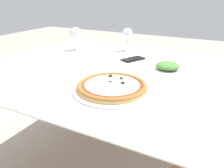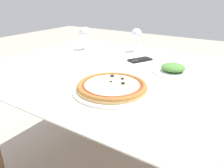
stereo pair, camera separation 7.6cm
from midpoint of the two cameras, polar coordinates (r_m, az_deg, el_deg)
name	(u,v)px [view 2 (the right image)]	position (r m, az deg, el deg)	size (l,w,h in m)	color
ground_plane	(109,168)	(1.59, 0.59, -21.08)	(10.00, 10.00, 0.00)	#B2A899
dining_table	(108,80)	(1.23, 0.71, 0.92)	(1.28, 1.11, 0.72)	brown
pizza_plate	(112,87)	(0.91, 2.39, -0.80)	(0.33, 0.33, 0.04)	white
fork	(39,72)	(1.18, -16.90, 3.00)	(0.05, 0.17, 0.00)	silver
wine_glass_far_left	(85,34)	(1.59, -5.58, 12.96)	(0.09, 0.09, 0.16)	silver
wine_glass_far_right	(136,35)	(1.54, 7.84, 12.61)	(0.08, 0.08, 0.16)	silver
cell_phone	(140,60)	(1.34, 8.96, 6.26)	(0.13, 0.16, 0.01)	black
side_plate	(173,69)	(1.17, 17.43, 3.66)	(0.21, 0.21, 0.05)	white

